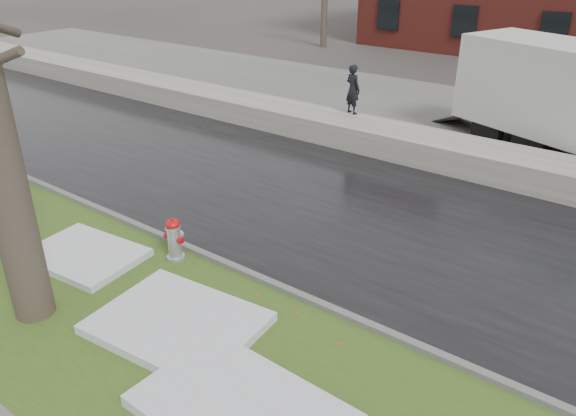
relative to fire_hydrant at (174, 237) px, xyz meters
The scene contains 11 objects.
ground 1.46m from the fire_hydrant, 26.30° to the right, with size 120.00×120.00×0.00m, color #47423D.
verge 2.28m from the fire_hydrant, 56.55° to the right, with size 60.00×4.50×0.04m, color #30531B.
road 4.11m from the fire_hydrant, 72.53° to the left, with size 60.00×7.00×0.03m, color black.
parking_lot 12.46m from the fire_hydrant, 84.35° to the left, with size 60.00×9.00×0.03m, color slate.
curb 1.36m from the fire_hydrant, 17.82° to the left, with size 60.00×0.15×0.14m, color slate.
snowbank 8.19m from the fire_hydrant, 81.39° to the left, with size 60.00×1.60×0.75m, color #B0A9A0.
fire_hydrant is the anchor object (origin of this frame).
worker 8.84m from the fire_hydrant, 98.08° to the left, with size 0.56×0.37×1.53m, color black.
snow_patch_near 2.24m from the fire_hydrant, 42.09° to the right, with size 2.60×2.00×0.16m, color silver.
snow_patch_far 1.87m from the fire_hydrant, 143.64° to the right, with size 2.20×1.60×0.14m, color silver.
snow_patch_side 4.37m from the fire_hydrant, 31.37° to the right, with size 2.80×1.80×0.18m, color silver.
Camera 1 is at (6.31, -5.71, 5.83)m, focal length 35.00 mm.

